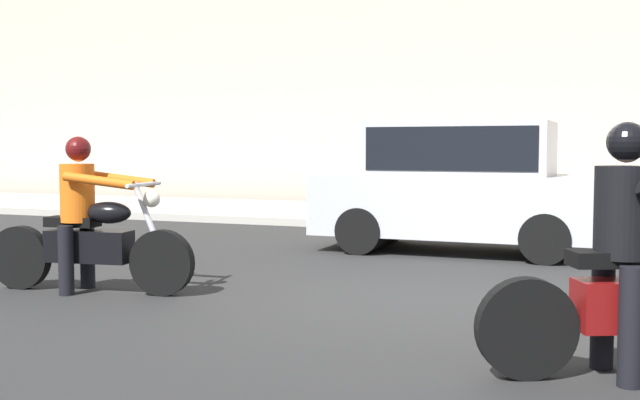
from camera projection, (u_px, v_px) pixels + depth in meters
The scene contains 5 objects.
ground_plane at pixel (440, 301), 7.31m from camera, with size 80.00×80.00×0.00m, color #272727.
sidewalk_slab at pixel (534, 220), 14.72m from camera, with size 40.00×4.40×0.14m, color #A8A399.
motorcycle_with_rider_black_leather at pixel (636, 274), 4.84m from camera, with size 1.93×1.05×1.62m.
motorcycle_with_rider_orange_stripe at pixel (88, 229), 7.71m from camera, with size 2.22×0.74×1.57m.
parked_hatchback_silver at pixel (460, 185), 10.68m from camera, with size 3.94×1.76×1.80m.
Camera 1 is at (1.61, -7.13, 1.46)m, focal length 43.16 mm.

